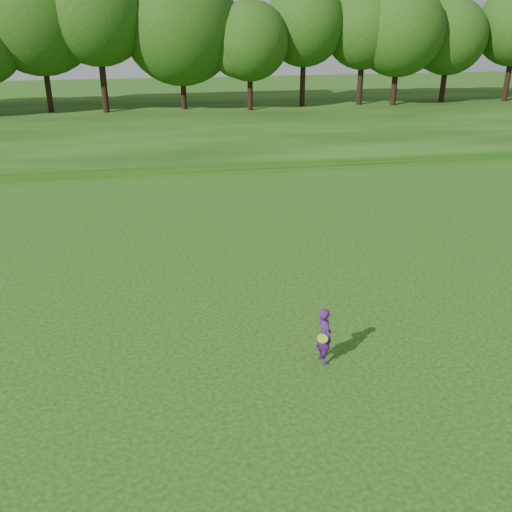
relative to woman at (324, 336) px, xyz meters
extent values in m
plane|color=#173C0B|center=(-4.07, -0.51, -0.75)|extent=(140.00, 140.00, 0.00)
cube|color=#173C0B|center=(-4.07, 33.49, -0.45)|extent=(130.00, 30.00, 0.60)
cube|color=gray|center=(-4.07, 19.49, -0.73)|extent=(130.00, 1.60, 0.04)
imported|color=#47176B|center=(0.00, 0.00, 0.00)|extent=(0.45, 0.60, 1.49)
cylinder|color=#A2EF25|center=(-0.12, -0.25, 0.08)|extent=(0.27, 0.25, 0.13)
camera|label=1|loc=(-3.90, -11.77, 7.43)|focal=40.00mm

